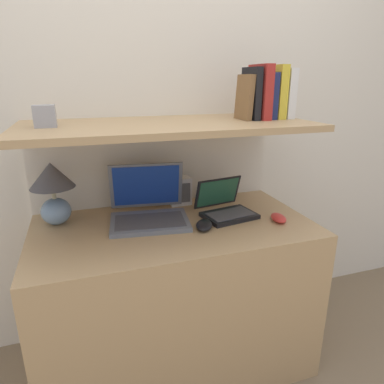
# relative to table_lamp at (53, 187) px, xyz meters

# --- Properties ---
(wall_back) EXTENTS (6.00, 0.05, 2.40)m
(wall_back) POSITION_rel_table_lamp_xyz_m (0.51, 0.22, 0.25)
(wall_back) COLOR silver
(wall_back) RESTS_ON ground_plane
(desk) EXTENTS (1.27, 0.67, 0.77)m
(desk) POSITION_rel_table_lamp_xyz_m (0.51, -0.18, -0.56)
(desk) COLOR tan
(desk) RESTS_ON ground_plane
(back_riser) EXTENTS (1.27, 0.04, 1.20)m
(back_riser) POSITION_rel_table_lamp_xyz_m (0.51, 0.17, -0.35)
(back_riser) COLOR silver
(back_riser) RESTS_ON ground_plane
(shelf) EXTENTS (1.27, 0.60, 0.03)m
(shelf) POSITION_rel_table_lamp_xyz_m (0.51, -0.11, 0.27)
(shelf) COLOR tan
(shelf) RESTS_ON back_riser
(table_lamp) EXTENTS (0.20, 0.20, 0.29)m
(table_lamp) POSITION_rel_table_lamp_xyz_m (0.00, 0.00, 0.00)
(table_lamp) COLOR #7593B2
(table_lamp) RESTS_ON desk
(laptop_large) EXTENTS (0.40, 0.37, 0.26)m
(laptop_large) POSITION_rel_table_lamp_xyz_m (0.41, -0.09, -0.13)
(laptop_large) COLOR slate
(laptop_large) RESTS_ON desk
(laptop_small) EXTENTS (0.28, 0.26, 0.17)m
(laptop_small) POSITION_rel_table_lamp_xyz_m (0.79, -0.15, -0.14)
(laptop_small) COLOR black
(laptop_small) RESTS_ON desk
(computer_mouse) EXTENTS (0.11, 0.14, 0.03)m
(computer_mouse) POSITION_rel_table_lamp_xyz_m (0.63, -0.27, -0.16)
(computer_mouse) COLOR black
(computer_mouse) RESTS_ON desk
(second_mouse) EXTENTS (0.07, 0.11, 0.03)m
(second_mouse) POSITION_rel_table_lamp_xyz_m (0.99, -0.30, -0.16)
(second_mouse) COLOR red
(second_mouse) RESTS_ON desk
(router_box) EXTENTS (0.11, 0.08, 0.15)m
(router_box) POSITION_rel_table_lamp_xyz_m (0.62, 0.08, -0.10)
(router_box) COLOR white
(router_box) RESTS_ON desk
(book_white) EXTENTS (0.04, 0.12, 0.23)m
(book_white) POSITION_rel_table_lamp_xyz_m (1.10, -0.11, 0.40)
(book_white) COLOR silver
(book_white) RESTS_ON shelf
(book_yellow) EXTENTS (0.04, 0.13, 0.25)m
(book_yellow) POSITION_rel_table_lamp_xyz_m (1.05, -0.11, 0.40)
(book_yellow) COLOR gold
(book_yellow) RESTS_ON shelf
(book_navy) EXTENTS (0.04, 0.12, 0.21)m
(book_navy) POSITION_rel_table_lamp_xyz_m (1.00, -0.11, 0.39)
(book_navy) COLOR navy
(book_navy) RESTS_ON shelf
(book_red) EXTENTS (0.04, 0.18, 0.25)m
(book_red) POSITION_rel_table_lamp_xyz_m (0.96, -0.11, 0.41)
(book_red) COLOR #A82823
(book_red) RESTS_ON shelf
(book_black) EXTENTS (0.03, 0.15, 0.23)m
(book_black) POSITION_rel_table_lamp_xyz_m (0.91, -0.11, 0.40)
(book_black) COLOR black
(book_black) RESTS_ON shelf
(book_brown) EXTENTS (0.04, 0.14, 0.20)m
(book_brown) POSITION_rel_table_lamp_xyz_m (0.88, -0.11, 0.38)
(book_brown) COLOR brown
(book_brown) RESTS_ON shelf
(shelf_gadget) EXTENTS (0.08, 0.07, 0.09)m
(shelf_gadget) POSITION_rel_table_lamp_xyz_m (0.01, -0.11, 0.32)
(shelf_gadget) COLOR #99999E
(shelf_gadget) RESTS_ON shelf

